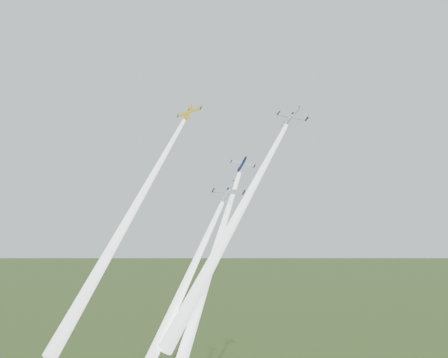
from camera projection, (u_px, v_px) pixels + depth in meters
plane_yellow at (188, 113)px, 150.20m from camera, size 8.66×6.61×7.99m
smoke_trail_yellow at (129, 218)px, 125.98m from camera, size 5.94×49.15×53.13m
plane_navy at (242, 164)px, 140.03m from camera, size 7.31×5.64×6.78m
smoke_trail_navy at (203, 290)px, 114.54m from camera, size 6.31×48.90×52.87m
plane_silver_right at (291, 117)px, 136.99m from camera, size 11.19×8.29×9.36m
smoke_trail_silver_right at (235, 221)px, 117.46m from camera, size 13.19×43.21×47.38m
plane_silver_low at (227, 193)px, 125.51m from camera, size 9.13×7.11×7.50m
smoke_trail_silver_low at (166, 326)px, 103.77m from camera, size 6.87×44.53×48.11m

